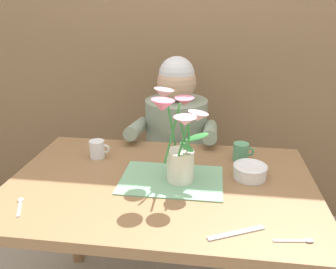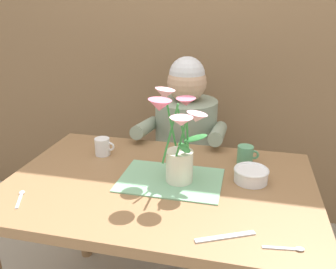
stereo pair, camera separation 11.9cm
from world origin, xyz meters
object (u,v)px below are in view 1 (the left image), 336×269
flower_vase (179,141)px  ceramic_mug (97,149)px  seated_person (176,157)px  ceramic_bowl (250,171)px  coffee_cup (241,152)px  dinner_knife (236,233)px

flower_vase → ceramic_mug: size_ratio=3.80×
seated_person → ceramic_bowl: size_ratio=8.35×
flower_vase → ceramic_mug: flower_vase is taller
seated_person → ceramic_bowl: (0.36, -0.54, 0.21)m
flower_vase → coffee_cup: bearing=42.1°
dinner_knife → ceramic_mug: 0.76m
coffee_cup → dinner_knife: bearing=-94.6°
seated_person → flower_vase: seated_person is taller
seated_person → coffee_cup: bearing=-49.3°
seated_person → ceramic_mug: seated_person is taller
ceramic_mug → ceramic_bowl: bearing=-8.9°
flower_vase → coffee_cup: flower_vase is taller
flower_vase → ceramic_mug: 0.44m
ceramic_bowl → flower_vase: bearing=-166.6°
ceramic_mug → coffee_cup: size_ratio=1.00×
ceramic_bowl → coffee_cup: 0.16m
flower_vase → ceramic_bowl: (0.28, 0.07, -0.14)m
dinner_knife → ceramic_mug: size_ratio=2.04×
ceramic_mug → coffee_cup: bearing=5.2°
coffee_cup → seated_person: bearing=131.5°
ceramic_bowl → dinner_knife: bearing=-100.5°
ceramic_bowl → dinner_knife: size_ratio=0.72×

